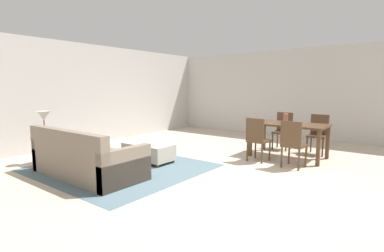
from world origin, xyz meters
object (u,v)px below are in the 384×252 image
side_table (45,143)px  dining_chair_far_right (318,132)px  table_lamp (44,117)px  dining_chair_near_left (257,137)px  couch (86,160)px  dining_chair_near_right (293,142)px  dining_table (289,128)px  dining_chair_far_left (283,128)px  vase_centerpiece (286,118)px  ottoman_table (148,151)px

side_table → dining_chair_far_right: 5.98m
table_lamp → dining_chair_near_left: (3.31, 2.79, -0.44)m
couch → dining_chair_far_right: size_ratio=2.32×
table_lamp → dining_chair_near_right: table_lamp is taller
side_table → dining_table: size_ratio=0.35×
couch → dining_table: size_ratio=1.34×
dining_chair_far_left → couch: bearing=-113.7°
dining_table → dining_chair_near_left: bearing=-116.5°
dining_table → vase_centerpiece: bearing=169.6°
dining_table → ottoman_table: bearing=-135.6°
ottoman_table → dining_table: size_ratio=0.68×
couch → dining_chair_near_right: 3.83m
ottoman_table → vase_centerpiece: vase_centerpiece is taller
couch → dining_chair_far_left: (1.91, 4.35, 0.23)m
table_lamp → dining_chair_far_right: table_lamp is taller
dining_table → vase_centerpiece: vase_centerpiece is taller
dining_chair_far_left → dining_chair_far_right: bearing=-3.5°
dining_table → dining_chair_far_right: size_ratio=1.73×
dining_chair_near_right → couch: bearing=-135.0°
couch → table_lamp: 1.53m
ottoman_table → dining_chair_near_left: bearing=37.2°
dining_table → dining_chair_near_left: dining_chair_near_left is taller
table_lamp → vase_centerpiece: size_ratio=2.41×
dining_chair_near_left → dining_chair_far_right: 1.74m
table_lamp → dining_table: 5.14m
dining_table → dining_chair_near_right: size_ratio=1.73×
dining_chair_near_right → vase_centerpiece: 1.03m
side_table → dining_chair_near_right: dining_chair_near_right is taller
ottoman_table → table_lamp: table_lamp is taller
couch → ottoman_table: bearing=84.6°
ottoman_table → dining_table: dining_table is taller
ottoman_table → dining_chair_far_right: bearing=47.9°
ottoman_table → table_lamp: bearing=-136.7°
vase_centerpiece → dining_chair_far_left: bearing=113.0°
dining_chair_far_right → dining_table: bearing=-119.7°
couch → dining_chair_far_right: (2.76, 4.30, 0.23)m
dining_chair_near_left → dining_chair_near_right: size_ratio=1.00×
couch → table_lamp: bearing=-178.8°
side_table → dining_chair_near_right: (4.07, 2.73, 0.08)m
ottoman_table → dining_chair_near_right: 2.90m
dining_chair_far_right → vase_centerpiece: 0.97m
table_lamp → side_table: bearing=0.0°
couch → dining_chair_far_left: bearing=66.3°
dining_table → dining_chair_near_right: (0.38, -0.84, -0.14)m
ottoman_table → dining_chair_far_left: (1.78, 2.96, 0.30)m
ottoman_table → dining_table: (2.20, 2.15, 0.44)m
dining_chair_near_right → dining_chair_far_left: 1.83m
couch → dining_chair_near_right: bearing=45.0°
couch → dining_chair_far_right: dining_chair_far_right is taller
dining_table → vase_centerpiece: (-0.08, 0.01, 0.21)m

